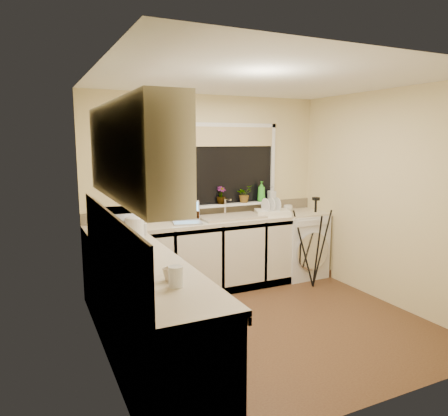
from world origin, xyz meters
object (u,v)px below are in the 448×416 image
Objects in this scene: laptop at (187,217)px; plant_d at (244,194)px; tripod at (314,243)px; kettle at (135,231)px; steel_jar at (145,263)px; soap_bottle_clear at (272,193)px; cup_back at (288,208)px; plant_a at (183,197)px; dish_rack at (272,212)px; plant_c at (221,195)px; washing_machine at (299,245)px; cup_left at (169,274)px; glass_jug at (176,277)px; microwave at (118,224)px; soap_bottle_green at (261,191)px.

laptop is 0.98m from plant_d.
tripod is 5.06× the size of plant_d.
laptop reaches higher than kettle.
soap_bottle_clear reaches higher than steel_jar.
kettle is 1.90× the size of cup_back.
plant_a is 1.93× the size of cup_back.
cup_back is at bearing -6.46° from plant_a.
dish_rack is 1.90× the size of plant_c.
soap_bottle_clear is at bearing 145.09° from washing_machine.
kettle reaches higher than dish_rack.
plant_a is (0.86, 1.00, 0.15)m from kettle.
cup_left is at bearing -123.00° from plant_c.
plant_a is 1.29m from soap_bottle_clear.
glass_jug is 2.53m from plant_a.
soap_bottle_clear is at bearing 23.23° from laptop.
steel_jar is at bearing -117.76° from plant_a.
cup_left is at bearing -155.91° from tripod.
glass_jug is 0.62× the size of plant_d.
plant_c is 2.65m from cup_left.
steel_jar is at bearing -148.33° from washing_machine.
tripod reaches higher than washing_machine.
cup_back is (2.33, 0.84, -0.07)m from kettle.
microwave reaches higher than washing_machine.
steel_jar is at bearing -172.71° from microwave.
kettle is 1.02× the size of plant_d.
washing_machine is 2.19× the size of laptop.
dish_rack is 1.20m from plant_a.
plant_c is at bearing 176.59° from dish_rack.
plant_d reaches higher than kettle.
tripod is (1.57, -0.45, -0.38)m from laptop.
laptop is 1.91m from steel_jar.
plant_d is 0.83× the size of soap_bottle_green.
microwave is 2.22× the size of plant_c.
plant_a is (-1.61, 0.24, 0.73)m from washing_machine.
washing_machine is at bearing -26.36° from cup_back.
laptop is at bearing -159.37° from dish_rack.
laptop is 1.95× the size of soap_bottle_clear.
tripod is at bearing -60.83° from soap_bottle_green.
soap_bottle_clear is at bearing -2.21° from plant_c.
soap_bottle_green is at bearing 117.15° from dish_rack.
laptop is 1.67m from tripod.
plant_a is at bearing 68.82° from glass_jug.
plant_d is 0.26m from soap_bottle_green.
plant_a is at bearing -179.25° from plant_c.
plant_c reaches higher than cup_left.
glass_jug reaches higher than cup_back.
cup_left is at bearing -92.26° from kettle.
cup_back is (1.52, 0.10, -0.02)m from laptop.
glass_jug is 0.28× the size of microwave.
laptop is 1.38m from soap_bottle_clear.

